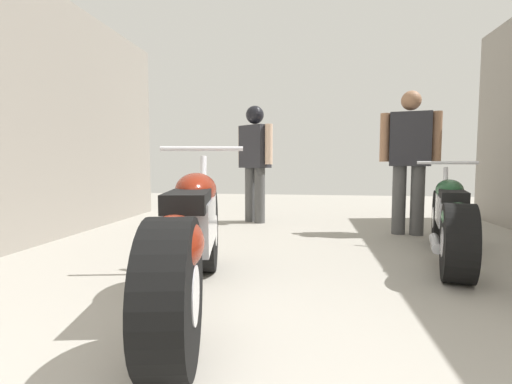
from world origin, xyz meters
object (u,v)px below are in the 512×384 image
object	(u,v)px
mechanic_in_blue	(410,154)
mechanic_with_helmet	(255,153)
motorcycle_black_naked	(451,221)
motorcycle_maroon_cruiser	(191,239)

from	to	relation	value
mechanic_in_blue	mechanic_with_helmet	xyz separation A→B (m)	(-2.01, 0.69, 0.04)
motorcycle_black_naked	mechanic_in_blue	world-z (taller)	mechanic_in_blue
motorcycle_maroon_cruiser	motorcycle_black_naked	world-z (taller)	motorcycle_maroon_cruiser
motorcycle_maroon_cruiser	mechanic_with_helmet	size ratio (longest dim) A/B	1.26
mechanic_with_helmet	mechanic_in_blue	bearing A→B (deg)	-18.97
mechanic_in_blue	motorcycle_maroon_cruiser	bearing A→B (deg)	-125.75
motorcycle_maroon_cruiser	mechanic_in_blue	xyz separation A→B (m)	(1.91, 2.65, 0.56)
mechanic_in_blue	mechanic_with_helmet	size ratio (longest dim) A/B	1.02
motorcycle_maroon_cruiser	motorcycle_black_naked	size ratio (longest dim) A/B	1.13
motorcycle_black_naked	mechanic_with_helmet	xyz separation A→B (m)	(-2.05, 1.97, 0.66)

